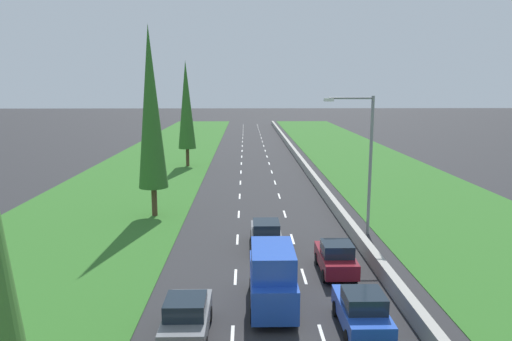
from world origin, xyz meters
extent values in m
plane|color=#28282B|center=(0.00, 60.00, 0.00)|extent=(300.00, 300.00, 0.00)
cube|color=#2D6623|center=(-12.65, 60.00, 0.02)|extent=(14.00, 140.00, 0.04)
cube|color=#2D6623|center=(14.35, 60.00, 0.02)|extent=(14.00, 140.00, 0.04)
cube|color=#9E9B93|center=(5.70, 60.00, 0.42)|extent=(0.44, 120.00, 0.85)
cube|color=white|center=(-1.75, 15.00, 0.01)|extent=(0.14, 2.00, 0.01)
cube|color=white|center=(-1.75, 21.00, 0.01)|extent=(0.14, 2.00, 0.01)
cube|color=white|center=(-1.75, 27.00, 0.01)|extent=(0.14, 2.00, 0.01)
cube|color=white|center=(-1.75, 33.00, 0.01)|extent=(0.14, 2.00, 0.01)
cube|color=white|center=(-1.75, 39.00, 0.01)|extent=(0.14, 2.00, 0.01)
cube|color=white|center=(-1.75, 45.00, 0.01)|extent=(0.14, 2.00, 0.01)
cube|color=white|center=(-1.75, 51.00, 0.01)|extent=(0.14, 2.00, 0.01)
cube|color=white|center=(-1.75, 57.00, 0.01)|extent=(0.14, 2.00, 0.01)
cube|color=white|center=(-1.75, 63.00, 0.01)|extent=(0.14, 2.00, 0.01)
cube|color=white|center=(-1.75, 69.00, 0.01)|extent=(0.14, 2.00, 0.01)
cube|color=white|center=(-1.75, 75.00, 0.01)|extent=(0.14, 2.00, 0.01)
cube|color=white|center=(-1.75, 81.00, 0.01)|extent=(0.14, 2.00, 0.01)
cube|color=white|center=(-1.75, 87.00, 0.01)|extent=(0.14, 2.00, 0.01)
cube|color=white|center=(-1.75, 93.00, 0.01)|extent=(0.14, 2.00, 0.01)
cube|color=white|center=(-1.75, 99.00, 0.01)|extent=(0.14, 2.00, 0.01)
cube|color=white|center=(-1.75, 105.00, 0.01)|extent=(0.14, 2.00, 0.01)
cube|color=white|center=(-1.75, 111.00, 0.01)|extent=(0.14, 2.00, 0.01)
cube|color=white|center=(-1.75, 117.00, 0.01)|extent=(0.14, 2.00, 0.01)
cube|color=white|center=(1.75, 15.00, 0.01)|extent=(0.14, 2.00, 0.01)
cube|color=white|center=(1.75, 21.00, 0.01)|extent=(0.14, 2.00, 0.01)
cube|color=white|center=(1.75, 27.00, 0.01)|extent=(0.14, 2.00, 0.01)
cube|color=white|center=(1.75, 33.00, 0.01)|extent=(0.14, 2.00, 0.01)
cube|color=white|center=(1.75, 39.00, 0.01)|extent=(0.14, 2.00, 0.01)
cube|color=white|center=(1.75, 45.00, 0.01)|extent=(0.14, 2.00, 0.01)
cube|color=white|center=(1.75, 51.00, 0.01)|extent=(0.14, 2.00, 0.01)
cube|color=white|center=(1.75, 57.00, 0.01)|extent=(0.14, 2.00, 0.01)
cube|color=white|center=(1.75, 63.00, 0.01)|extent=(0.14, 2.00, 0.01)
cube|color=white|center=(1.75, 69.00, 0.01)|extent=(0.14, 2.00, 0.01)
cube|color=white|center=(1.75, 75.00, 0.01)|extent=(0.14, 2.00, 0.01)
cube|color=white|center=(1.75, 81.00, 0.01)|extent=(0.14, 2.00, 0.01)
cube|color=white|center=(1.75, 87.00, 0.01)|extent=(0.14, 2.00, 0.01)
cube|color=white|center=(1.75, 93.00, 0.01)|extent=(0.14, 2.00, 0.01)
cube|color=white|center=(1.75, 99.00, 0.01)|extent=(0.14, 2.00, 0.01)
cube|color=white|center=(1.75, 105.00, 0.01)|extent=(0.14, 2.00, 0.01)
cube|color=white|center=(1.75, 111.00, 0.01)|extent=(0.14, 2.00, 0.01)
cube|color=white|center=(1.75, 117.00, 0.01)|extent=(0.14, 2.00, 0.01)
cube|color=#1E47B7|center=(3.36, 15.57, 0.70)|extent=(1.68, 3.90, 0.76)
cube|color=#19232D|center=(3.36, 15.27, 1.40)|extent=(1.52, 1.60, 0.64)
cylinder|color=black|center=(2.60, 16.78, 0.32)|extent=(0.22, 0.64, 0.64)
cylinder|color=black|center=(4.12, 16.78, 0.32)|extent=(0.22, 0.64, 0.64)
cylinder|color=black|center=(2.60, 14.36, 0.32)|extent=(0.22, 0.64, 0.64)
cylinder|color=black|center=(4.12, 14.36, 0.32)|extent=(0.22, 0.64, 0.64)
cube|color=maroon|center=(3.45, 21.48, 0.70)|extent=(1.68, 3.90, 0.76)
cube|color=#19232D|center=(3.45, 21.18, 1.40)|extent=(1.52, 1.60, 0.64)
cylinder|color=black|center=(2.69, 22.69, 0.32)|extent=(0.22, 0.64, 0.64)
cylinder|color=black|center=(4.21, 22.69, 0.32)|extent=(0.22, 0.64, 0.64)
cylinder|color=black|center=(2.69, 20.27, 0.32)|extent=(0.22, 0.64, 0.64)
cylinder|color=black|center=(4.21, 20.27, 0.32)|extent=(0.22, 0.64, 0.64)
cube|color=#1E47B7|center=(-0.07, 17.71, 1.02)|extent=(1.90, 4.90, 1.40)
cube|color=#1E47B7|center=(-0.07, 17.41, 2.27)|extent=(1.80, 3.10, 1.10)
cylinder|color=black|center=(-0.94, 19.23, 0.32)|extent=(0.22, 0.64, 0.64)
cylinder|color=black|center=(0.80, 19.23, 0.32)|extent=(0.22, 0.64, 0.64)
cylinder|color=black|center=(-0.94, 16.19, 0.32)|extent=(0.22, 0.64, 0.64)
cylinder|color=black|center=(0.80, 16.19, 0.32)|extent=(0.22, 0.64, 0.64)
cube|color=slate|center=(-3.50, 15.20, 0.70)|extent=(1.68, 3.90, 0.76)
cube|color=#19232D|center=(-3.50, 14.90, 1.40)|extent=(1.52, 1.60, 0.64)
cylinder|color=black|center=(-4.26, 16.41, 0.32)|extent=(0.22, 0.64, 0.64)
cylinder|color=black|center=(-2.74, 16.41, 0.32)|extent=(0.22, 0.64, 0.64)
cube|color=slate|center=(0.00, 25.52, 0.68)|extent=(1.76, 4.50, 0.72)
cube|color=#19232D|center=(0.00, 25.37, 1.34)|extent=(1.56, 1.90, 0.60)
cylinder|color=black|center=(-0.80, 26.91, 0.32)|extent=(0.22, 0.64, 0.64)
cylinder|color=black|center=(0.80, 26.91, 0.32)|extent=(0.22, 0.64, 0.64)
cylinder|color=black|center=(-0.80, 24.12, 0.32)|extent=(0.22, 0.64, 0.64)
cylinder|color=black|center=(0.80, 24.12, 0.32)|extent=(0.22, 0.64, 0.64)
cylinder|color=#4C3823|center=(-8.04, 32.71, 1.10)|extent=(0.41, 0.41, 2.20)
cone|color=#2D6623|center=(-8.04, 32.71, 8.07)|extent=(2.15, 2.15, 11.74)
cylinder|color=#4C3823|center=(-8.26, 55.19, 1.10)|extent=(0.40, 0.40, 2.20)
cone|color=#2D6623|center=(-8.26, 55.19, 7.42)|extent=(2.12, 2.12, 10.44)
cylinder|color=gray|center=(6.82, 28.04, 4.50)|extent=(0.20, 0.20, 9.00)
cylinder|color=gray|center=(5.42, 28.04, 8.85)|extent=(2.80, 0.12, 0.12)
cube|color=silver|center=(4.02, 28.04, 8.75)|extent=(0.60, 0.28, 0.20)
camera|label=1|loc=(-1.21, -1.84, 9.58)|focal=33.26mm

